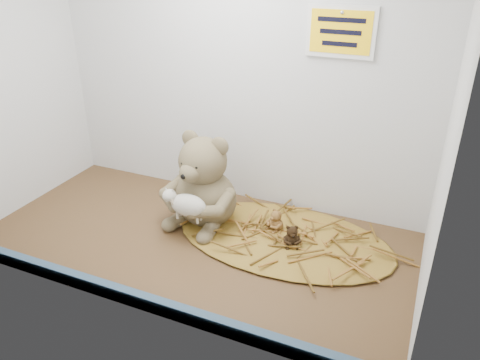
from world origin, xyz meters
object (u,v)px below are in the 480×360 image
at_px(mini_teddy_brown, 292,235).
at_px(toy_lamb, 188,205).
at_px(main_teddy, 205,180).
at_px(mini_teddy_tan, 276,219).

bearing_deg(mini_teddy_brown, toy_lamb, 167.99).
xyz_separation_m(main_teddy, toy_lamb, (0.00, -0.10, -0.03)).
relative_size(mini_teddy_tan, mini_teddy_brown, 1.03).
xyz_separation_m(toy_lamb, mini_teddy_brown, (0.28, 0.07, -0.07)).
xyz_separation_m(main_teddy, mini_teddy_brown, (0.28, -0.03, -0.10)).
bearing_deg(main_teddy, toy_lamb, -81.09).
distance_m(toy_lamb, mini_teddy_tan, 0.26).
distance_m(toy_lamb, mini_teddy_brown, 0.30).
xyz_separation_m(main_teddy, mini_teddy_tan, (0.21, 0.03, -0.10)).
bearing_deg(toy_lamb, mini_teddy_brown, 13.96).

